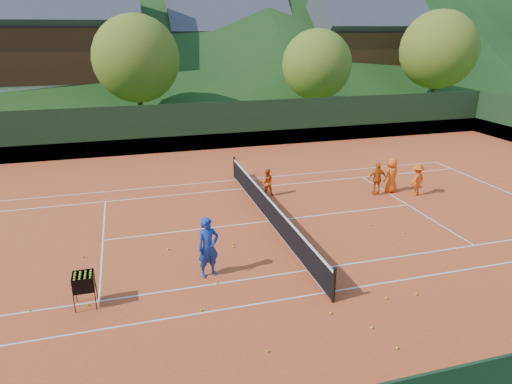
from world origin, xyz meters
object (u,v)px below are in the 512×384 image
object	(u,v)px
student_c	(391,175)
tennis_net	(269,210)
coach	(208,247)
student_a	(267,182)
student_d	(417,180)
chalet_mid	(227,51)
ball_hopper	(84,283)
chalet_left	(63,48)
student_b	(377,179)
chalet_right	(363,48)

from	to	relation	value
student_c	tennis_net	distance (m)	6.81
student_c	coach	bearing A→B (deg)	9.66
coach	student_a	bearing A→B (deg)	42.07
student_d	chalet_mid	bearing A→B (deg)	-109.63
student_a	chalet_mid	bearing A→B (deg)	-93.63
ball_hopper	student_a	bearing A→B (deg)	43.59
student_c	chalet_mid	bearing A→B (deg)	-107.98
student_d	tennis_net	size ratio (longest dim) A/B	0.12
chalet_mid	coach	bearing A→B (deg)	-103.64
tennis_net	chalet_left	bearing A→B (deg)	108.43
ball_hopper	chalet_left	bearing A→B (deg)	95.48
student_c	chalet_left	distance (m)	33.10
student_b	ball_hopper	xyz separation A→B (m)	(-12.44, -5.82, -0.03)
student_d	tennis_net	bearing A→B (deg)	-14.27
student_b	student_c	size ratio (longest dim) A/B	0.94
coach	student_d	distance (m)	11.52
tennis_net	chalet_mid	xyz separation A→B (m)	(6.00, 34.00, 4.47)
student_c	tennis_net	world-z (taller)	student_c
coach	chalet_left	xyz separation A→B (m)	(-6.89, 33.54, 4.65)
student_b	chalet_right	size ratio (longest dim) A/B	0.13
coach	chalet_mid	world-z (taller)	chalet_mid
tennis_net	chalet_right	bearing A→B (deg)	56.31
chalet_right	ball_hopper	bearing A→B (deg)	-127.95
student_d	chalet_mid	world-z (taller)	chalet_mid
student_c	chalet_right	distance (m)	31.58
student_b	tennis_net	bearing A→B (deg)	21.08
tennis_net	chalet_mid	size ratio (longest dim) A/B	0.95
student_a	tennis_net	distance (m)	3.01
student_b	student_d	xyz separation A→B (m)	(1.73, -0.54, -0.03)
student_c	chalet_left	world-z (taller)	chalet_left
student_a	student_d	xyz separation A→B (m)	(6.66, -1.87, 0.10)
student_a	student_c	size ratio (longest dim) A/B	0.78
student_b	student_c	xyz separation A→B (m)	(0.84, 0.18, 0.05)
student_d	tennis_net	distance (m)	7.54
chalet_left	chalet_mid	xyz separation A→B (m)	(16.00, 4.00, -0.66)
student_d	chalet_right	bearing A→B (deg)	-135.58
student_a	student_b	xyz separation A→B (m)	(4.93, -1.33, 0.13)
student_b	chalet_mid	size ratio (longest dim) A/B	0.12
coach	student_a	size ratio (longest dim) A/B	1.52
tennis_net	student_d	bearing A→B (deg)	7.90
student_c	chalet_right	bearing A→B (deg)	-134.42
student_a	student_c	xyz separation A→B (m)	(5.77, -1.15, 0.18)
student_a	chalet_left	xyz separation A→B (m)	(-10.80, 27.10, 4.99)
chalet_mid	student_d	bearing A→B (deg)	-87.46
coach	student_d	xyz separation A→B (m)	(10.57, 4.57, -0.23)
coach	tennis_net	world-z (taller)	coach
ball_hopper	tennis_net	bearing A→B (deg)	32.34
chalet_mid	chalet_right	bearing A→B (deg)	-15.95
coach	tennis_net	xyz separation A→B (m)	(3.11, 3.54, -0.47)
tennis_net	student_a	bearing A→B (deg)	74.58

